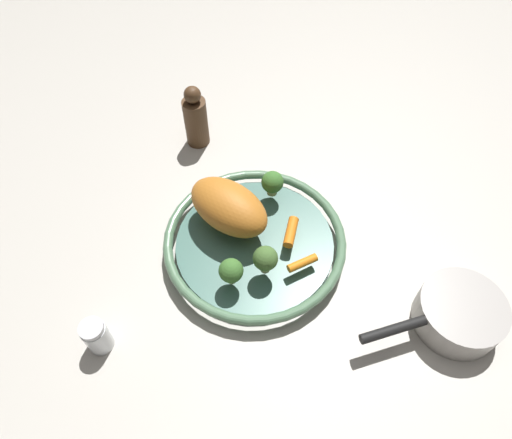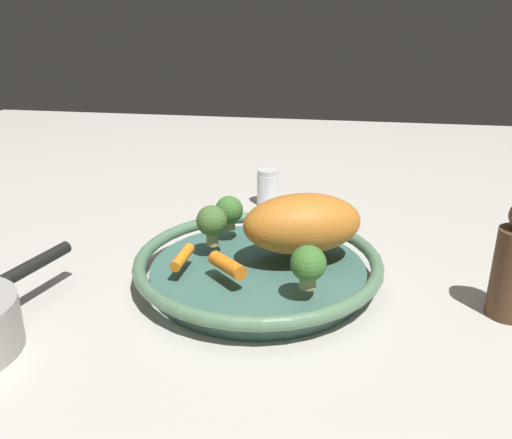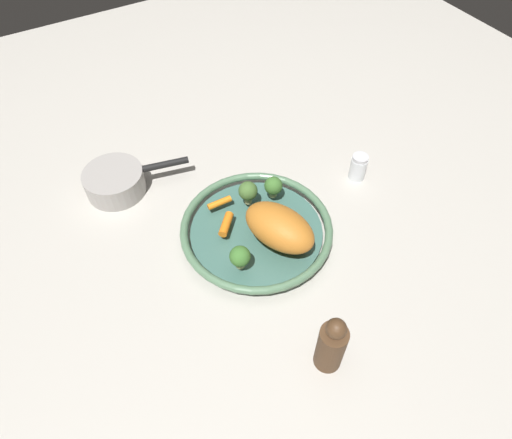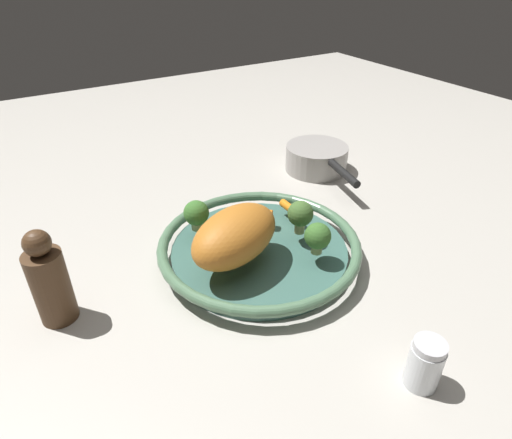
# 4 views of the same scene
# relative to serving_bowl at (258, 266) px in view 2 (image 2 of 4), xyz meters

# --- Properties ---
(ground_plane) EXTENTS (2.33, 2.33, 0.00)m
(ground_plane) POSITION_rel_serving_bowl_xyz_m (0.00, 0.00, -0.02)
(ground_plane) COLOR #B7B2A8
(serving_bowl) EXTENTS (0.33, 0.33, 0.04)m
(serving_bowl) POSITION_rel_serving_bowl_xyz_m (0.00, 0.00, 0.00)
(serving_bowl) COLOR #3D665B
(serving_bowl) RESTS_ON ground_plane
(roast_chicken_piece) EXTENTS (0.18, 0.14, 0.08)m
(roast_chicken_piece) POSITION_rel_serving_bowl_xyz_m (-0.06, -0.02, 0.06)
(roast_chicken_piece) COLOR #BD6E24
(roast_chicken_piece) RESTS_ON serving_bowl
(baby_carrot_center) EXTENTS (0.05, 0.05, 0.02)m
(baby_carrot_center) POSITION_rel_serving_bowl_xyz_m (0.03, 0.06, 0.03)
(baby_carrot_center) COLOR orange
(baby_carrot_center) RESTS_ON serving_bowl
(baby_carrot_right) EXTENTS (0.02, 0.06, 0.02)m
(baby_carrot_right) POSITION_rel_serving_bowl_xyz_m (0.09, 0.04, 0.03)
(baby_carrot_right) COLOR orange
(baby_carrot_right) RESTS_ON serving_bowl
(broccoli_floret_edge) EXTENTS (0.04, 0.04, 0.05)m
(broccoli_floret_edge) POSITION_rel_serving_bowl_xyz_m (-0.07, 0.08, 0.05)
(broccoli_floret_edge) COLOR tan
(broccoli_floret_edge) RESTS_ON serving_bowl
(broccoli_floret_small) EXTENTS (0.04, 0.04, 0.05)m
(broccoli_floret_small) POSITION_rel_serving_bowl_xyz_m (0.06, -0.08, 0.05)
(broccoli_floret_small) COLOR tan
(broccoli_floret_small) RESTS_ON serving_bowl
(broccoli_floret_mid) EXTENTS (0.04, 0.04, 0.06)m
(broccoli_floret_mid) POSITION_rel_serving_bowl_xyz_m (0.07, -0.02, 0.05)
(broccoli_floret_mid) COLOR tan
(broccoli_floret_mid) RESTS_ON serving_bowl
(salt_shaker) EXTENTS (0.04, 0.04, 0.07)m
(salt_shaker) POSITION_rel_serving_bowl_xyz_m (0.03, -0.30, 0.01)
(salt_shaker) COLOR silver
(salt_shaker) RESTS_ON ground_plane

